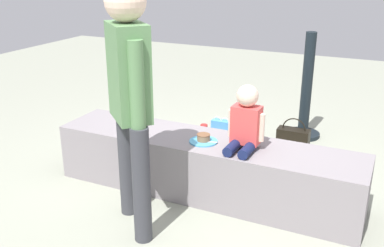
{
  "coord_description": "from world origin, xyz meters",
  "views": [
    {
      "loc": [
        1.29,
        -2.98,
        1.8
      ],
      "look_at": [
        0.04,
        -0.33,
        0.71
      ],
      "focal_mm": 41.88,
      "sensor_mm": 36.0,
      "label": 1
    }
  ],
  "objects_px": {
    "water_bottle_near_gift": "(155,136)",
    "child_seated": "(246,121)",
    "gift_bag": "(221,135)",
    "cake_plate": "(203,139)",
    "party_cup_red": "(204,129)",
    "adult_standing": "(130,88)",
    "handbag_black_leather": "(293,140)"
  },
  "relations": [
    {
      "from": "water_bottle_near_gift",
      "to": "child_seated",
      "type": "bearing_deg",
      "value": -30.45
    },
    {
      "from": "party_cup_red",
      "to": "handbag_black_leather",
      "type": "distance_m",
      "value": 0.98
    },
    {
      "from": "child_seated",
      "to": "gift_bag",
      "type": "xyz_separation_m",
      "value": [
        -0.54,
        0.88,
        -0.52
      ]
    },
    {
      "from": "cake_plate",
      "to": "handbag_black_leather",
      "type": "xyz_separation_m",
      "value": [
        0.45,
        1.17,
        -0.36
      ]
    },
    {
      "from": "water_bottle_near_gift",
      "to": "party_cup_red",
      "type": "bearing_deg",
      "value": 58.25
    },
    {
      "from": "child_seated",
      "to": "cake_plate",
      "type": "bearing_deg",
      "value": -175.88
    },
    {
      "from": "water_bottle_near_gift",
      "to": "party_cup_red",
      "type": "relative_size",
      "value": 2.08
    },
    {
      "from": "party_cup_red",
      "to": "handbag_black_leather",
      "type": "height_order",
      "value": "handbag_black_leather"
    },
    {
      "from": "water_bottle_near_gift",
      "to": "handbag_black_leather",
      "type": "height_order",
      "value": "handbag_black_leather"
    },
    {
      "from": "adult_standing",
      "to": "party_cup_red",
      "type": "xyz_separation_m",
      "value": [
        -0.27,
        1.82,
        -0.96
      ]
    },
    {
      "from": "child_seated",
      "to": "water_bottle_near_gift",
      "type": "distance_m",
      "value": 1.48
    },
    {
      "from": "water_bottle_near_gift",
      "to": "handbag_black_leather",
      "type": "relative_size",
      "value": 0.67
    },
    {
      "from": "cake_plate",
      "to": "handbag_black_leather",
      "type": "bearing_deg",
      "value": 69.18
    },
    {
      "from": "adult_standing",
      "to": "water_bottle_near_gift",
      "type": "relative_size",
      "value": 7.18
    },
    {
      "from": "water_bottle_near_gift",
      "to": "handbag_black_leather",
      "type": "distance_m",
      "value": 1.37
    },
    {
      "from": "child_seated",
      "to": "gift_bag",
      "type": "relative_size",
      "value": 1.37
    },
    {
      "from": "adult_standing",
      "to": "party_cup_red",
      "type": "distance_m",
      "value": 2.08
    },
    {
      "from": "gift_bag",
      "to": "handbag_black_leather",
      "type": "relative_size",
      "value": 1.0
    },
    {
      "from": "cake_plate",
      "to": "handbag_black_leather",
      "type": "height_order",
      "value": "cake_plate"
    },
    {
      "from": "child_seated",
      "to": "adult_standing",
      "type": "relative_size",
      "value": 0.29
    },
    {
      "from": "adult_standing",
      "to": "party_cup_red",
      "type": "height_order",
      "value": "adult_standing"
    },
    {
      "from": "party_cup_red",
      "to": "handbag_black_leather",
      "type": "relative_size",
      "value": 0.32
    },
    {
      "from": "party_cup_red",
      "to": "adult_standing",
      "type": "bearing_deg",
      "value": -81.45
    },
    {
      "from": "child_seated",
      "to": "gift_bag",
      "type": "bearing_deg",
      "value": 121.37
    },
    {
      "from": "cake_plate",
      "to": "water_bottle_near_gift",
      "type": "distance_m",
      "value": 1.17
    },
    {
      "from": "cake_plate",
      "to": "water_bottle_near_gift",
      "type": "xyz_separation_m",
      "value": [
        -0.85,
        0.71,
        -0.38
      ]
    },
    {
      "from": "cake_plate",
      "to": "party_cup_red",
      "type": "bearing_deg",
      "value": 113.56
    },
    {
      "from": "gift_bag",
      "to": "water_bottle_near_gift",
      "type": "xyz_separation_m",
      "value": [
        -0.64,
        -0.19,
        -0.05
      ]
    },
    {
      "from": "child_seated",
      "to": "water_bottle_near_gift",
      "type": "xyz_separation_m",
      "value": [
        -1.17,
        0.69,
        -0.57
      ]
    },
    {
      "from": "child_seated",
      "to": "water_bottle_near_gift",
      "type": "relative_size",
      "value": 2.06
    },
    {
      "from": "handbag_black_leather",
      "to": "child_seated",
      "type": "bearing_deg",
      "value": -95.97
    },
    {
      "from": "gift_bag",
      "to": "party_cup_red",
      "type": "height_order",
      "value": "gift_bag"
    }
  ]
}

